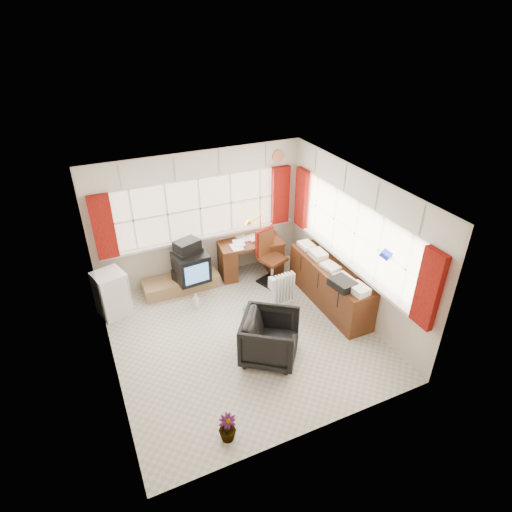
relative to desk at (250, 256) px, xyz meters
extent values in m
plane|color=beige|center=(-0.87, -1.70, -0.39)|extent=(4.00, 4.00, 0.00)
plane|color=beige|center=(-0.87, 0.30, 0.86)|extent=(4.00, 0.00, 4.00)
plane|color=beige|center=(-0.87, -3.70, 0.86)|extent=(4.00, 0.00, 4.00)
plane|color=beige|center=(-2.87, -1.70, 0.86)|extent=(0.00, 4.00, 4.00)
plane|color=beige|center=(1.13, -1.70, 0.86)|extent=(0.00, 4.00, 4.00)
plane|color=white|center=(-0.87, -1.70, 2.11)|extent=(4.00, 4.00, 0.00)
plane|color=beige|center=(-0.87, 0.28, 1.06)|extent=(3.60, 0.00, 3.60)
cube|color=white|center=(-0.87, 0.24, 0.48)|extent=(3.70, 0.12, 0.05)
cube|color=white|center=(-2.07, 0.27, 1.06)|extent=(0.03, 0.02, 1.10)
cube|color=white|center=(-1.47, 0.27, 1.06)|extent=(0.03, 0.02, 1.10)
cube|color=white|center=(-0.87, 0.27, 1.06)|extent=(0.03, 0.02, 1.10)
cube|color=white|center=(-0.27, 0.27, 1.06)|extent=(0.03, 0.02, 1.10)
cube|color=white|center=(0.33, 0.27, 1.06)|extent=(0.03, 0.02, 1.10)
plane|color=beige|center=(1.11, -1.70, 1.06)|extent=(0.00, 3.60, 3.60)
cube|color=white|center=(1.07, -1.70, 0.48)|extent=(0.12, 3.70, 0.05)
cube|color=white|center=(1.10, -2.90, 1.06)|extent=(0.02, 0.03, 1.10)
cube|color=white|center=(1.10, -2.30, 1.06)|extent=(0.02, 0.03, 1.10)
cube|color=white|center=(1.10, -1.70, 1.06)|extent=(0.02, 0.03, 1.10)
cube|color=white|center=(1.10, -1.10, 1.06)|extent=(0.02, 0.03, 1.10)
cube|color=white|center=(1.10, -0.50, 1.06)|extent=(0.02, 0.03, 1.10)
cube|color=maroon|center=(-2.57, 0.20, 1.06)|extent=(0.35, 0.10, 1.15)
cube|color=maroon|center=(0.73, 0.20, 1.06)|extent=(0.35, 0.10, 1.15)
cube|color=maroon|center=(1.03, -0.10, 1.06)|extent=(0.10, 0.35, 1.15)
cube|color=maroon|center=(1.03, -3.40, 1.06)|extent=(0.10, 0.35, 1.15)
cube|color=silver|center=(-0.87, 0.26, 1.86)|extent=(3.95, 0.08, 0.48)
cube|color=silver|center=(1.09, -1.70, 1.86)|extent=(0.08, 3.95, 0.48)
cube|color=#4E2412|center=(0.00, 0.00, 0.29)|extent=(1.28, 0.73, 0.06)
cube|color=#4E2412|center=(-0.47, 0.05, -0.07)|extent=(0.34, 0.57, 0.65)
cube|color=#4E2412|center=(0.47, -0.05, -0.07)|extent=(0.34, 0.57, 0.65)
cube|color=white|center=(0.00, 0.00, 0.32)|extent=(0.24, 0.30, 0.02)
cube|color=white|center=(0.00, 0.00, 0.33)|extent=(0.24, 0.30, 0.02)
cube|color=white|center=(0.00, 0.00, 0.33)|extent=(0.24, 0.30, 0.02)
cube|color=white|center=(0.00, 0.00, 0.34)|extent=(0.24, 0.30, 0.02)
cube|color=white|center=(0.00, 0.00, 0.34)|extent=(0.24, 0.30, 0.02)
cylinder|color=#E8A309|center=(0.30, 0.18, 0.32)|extent=(0.11, 0.11, 0.02)
cylinder|color=#E8A309|center=(0.30, 0.18, 0.53)|extent=(0.03, 0.03, 0.40)
cone|color=#E8A309|center=(0.30, 0.18, 0.69)|extent=(0.19, 0.17, 0.16)
cube|color=black|center=(0.24, -0.49, -0.37)|extent=(0.58, 0.58, 0.04)
cylinder|color=silver|center=(0.24, -0.49, -0.13)|extent=(0.06, 0.06, 0.52)
cube|color=#4E2412|center=(0.24, -0.49, 0.13)|extent=(0.56, 0.55, 0.06)
cube|color=#4E2412|center=(0.16, -0.28, 0.41)|extent=(0.39, 0.18, 0.50)
cube|color=maroon|center=(0.16, -0.28, 0.43)|extent=(0.43, 0.21, 0.52)
imported|color=black|center=(-0.70, -2.29, -0.02)|extent=(1.13, 1.13, 0.75)
cube|color=white|center=(0.09, -1.21, -0.35)|extent=(0.43, 0.20, 0.08)
cube|color=white|center=(-0.10, -1.23, -0.03)|extent=(0.03, 0.13, 0.55)
cube|color=white|center=(-0.04, -1.22, -0.03)|extent=(0.03, 0.13, 0.55)
cube|color=white|center=(0.02, -1.22, -0.03)|extent=(0.03, 0.13, 0.55)
cube|color=white|center=(0.09, -1.21, -0.03)|extent=(0.03, 0.13, 0.55)
cube|color=white|center=(0.15, -1.21, -0.03)|extent=(0.03, 0.13, 0.55)
cube|color=white|center=(0.21, -1.21, -0.03)|extent=(0.03, 0.13, 0.55)
cube|color=white|center=(0.27, -1.20, -0.03)|extent=(0.03, 0.13, 0.55)
cube|color=#4E2412|center=(0.86, -1.50, -0.02)|extent=(0.50, 2.00, 0.75)
cube|color=white|center=(0.83, -2.30, 0.41)|extent=(0.24, 0.32, 0.10)
cube|color=white|center=(0.83, -1.90, 0.41)|extent=(0.24, 0.32, 0.10)
cube|color=white|center=(0.83, -1.50, 0.41)|extent=(0.24, 0.32, 0.10)
cube|color=white|center=(0.83, -1.10, 0.41)|extent=(0.24, 0.32, 0.10)
cube|color=white|center=(0.83, -0.70, 0.41)|extent=(0.24, 0.32, 0.10)
cube|color=black|center=(0.68, -2.07, 0.42)|extent=(0.37, 0.44, 0.13)
cube|color=#9A764D|center=(-1.42, 0.02, -0.27)|extent=(1.40, 0.50, 0.25)
cube|color=black|center=(-1.23, -0.11, 0.12)|extent=(0.62, 0.57, 0.53)
cube|color=#4E89DE|center=(-1.21, -0.38, 0.12)|extent=(0.44, 0.06, 0.36)
cube|color=black|center=(-1.25, -0.05, -0.04)|extent=(0.66, 0.53, 0.21)
cube|color=black|center=(-1.25, -0.05, 0.17)|extent=(0.61, 0.50, 0.20)
cube|color=black|center=(-1.25, -0.05, 0.36)|extent=(0.56, 0.47, 0.19)
cube|color=black|center=(-1.25, -0.05, 0.55)|extent=(0.51, 0.43, 0.18)
cube|color=white|center=(-2.67, -0.20, 0.01)|extent=(0.59, 0.59, 0.81)
cube|color=silver|center=(-2.39, -0.37, 0.13)|extent=(0.02, 0.02, 0.43)
imported|color=white|center=(-1.34, -0.66, -0.24)|extent=(0.13, 0.13, 0.30)
imported|color=#84C5BA|center=(-0.60, -1.13, -0.29)|extent=(0.11, 0.11, 0.20)
imported|color=black|center=(-1.80, -3.36, -0.20)|extent=(0.27, 0.27, 0.39)
camera|label=1|loc=(-2.90, -6.60, 4.26)|focal=30.00mm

